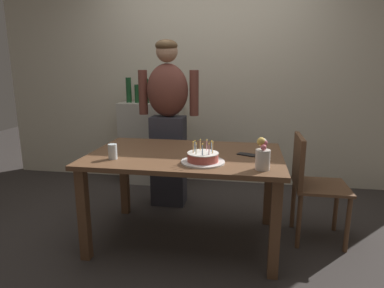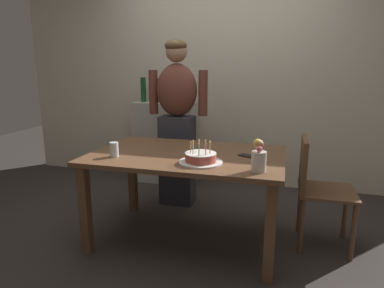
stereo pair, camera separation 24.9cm
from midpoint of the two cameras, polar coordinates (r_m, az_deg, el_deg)
name	(u,v)px [view 2 (the right image)]	position (r m, az deg, el deg)	size (l,w,h in m)	color
ground_plane	(187,238)	(2.90, 1.72, -15.92)	(10.00, 10.00, 0.00)	#332D2B
back_wall	(223,76)	(4.06, 7.21, 11.50)	(5.20, 0.10, 2.60)	beige
dining_table	(187,165)	(2.65, 1.82, -3.65)	(1.50, 0.96, 0.74)	brown
birthday_cake	(201,158)	(2.35, 4.52, -2.51)	(0.31, 0.31, 0.16)	white
water_glass_near	(114,150)	(2.55, -10.50, -0.98)	(0.07, 0.07, 0.11)	silver
cell_phone	(248,156)	(2.58, 12.37, -2.06)	(0.14, 0.07, 0.01)	black
flower_vase	(259,158)	(2.21, 14.57, -2.30)	(0.10, 0.10, 0.21)	silver
person_man_bearded	(177,121)	(3.36, -0.44, 3.97)	(0.61, 0.27, 1.66)	#33333D
dining_chair	(315,183)	(2.83, 22.77, -6.29)	(0.42, 0.42, 0.87)	brown
shelf_cabinet	(165,141)	(4.10, -2.93, 0.51)	(0.75, 0.30, 1.28)	beige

